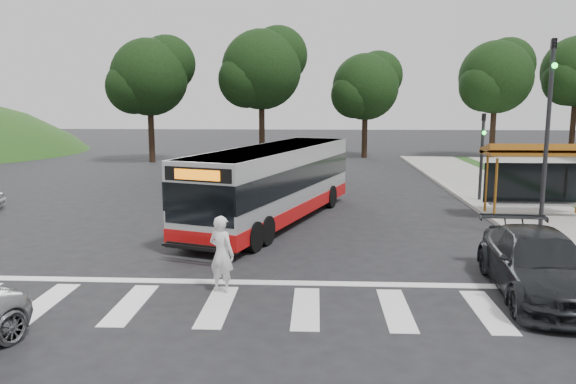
{
  "coord_description": "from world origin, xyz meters",
  "views": [
    {
      "loc": [
        2.21,
        -16.96,
        4.61
      ],
      "look_at": [
        1.28,
        1.21,
        1.6
      ],
      "focal_mm": 35.0,
      "sensor_mm": 36.0,
      "label": 1
    }
  ],
  "objects": [
    {
      "name": "ground",
      "position": [
        0.0,
        0.0,
        0.0
      ],
      "size": [
        140.0,
        140.0,
        0.0
      ],
      "primitive_type": "plane",
      "color": "black",
      "rests_on": "ground"
    },
    {
      "name": "sidewalk_east",
      "position": [
        11.0,
        8.0,
        0.06
      ],
      "size": [
        4.0,
        40.0,
        0.12
      ],
      "primitive_type": "cube",
      "color": "gray",
      "rests_on": "ground"
    },
    {
      "name": "curb_east",
      "position": [
        9.0,
        8.0,
        0.07
      ],
      "size": [
        0.3,
        40.0,
        0.15
      ],
      "primitive_type": "cube",
      "color": "#9E9991",
      "rests_on": "ground"
    },
    {
      "name": "curb_east_red",
      "position": [
        9.0,
        -2.0,
        0.08
      ],
      "size": [
        0.32,
        6.0,
        0.15
      ],
      "primitive_type": "cube",
      "color": "maroon",
      "rests_on": "ground"
    },
    {
      "name": "crosswalk_ladder",
      "position": [
        0.0,
        -5.0,
        0.01
      ],
      "size": [
        18.0,
        2.6,
        0.01
      ],
      "primitive_type": "cube",
      "color": "silver",
      "rests_on": "ground"
    },
    {
      "name": "bus_shelter",
      "position": [
        10.8,
        5.1,
        2.35
      ],
      "size": [
        4.2,
        1.6,
        2.86
      ],
      "color": "brown",
      "rests_on": "sidewalk_east"
    },
    {
      "name": "traffic_signal_ne_tall",
      "position": [
        9.6,
        1.49,
        3.88
      ],
      "size": [
        0.18,
        0.37,
        6.5
      ],
      "color": "black",
      "rests_on": "ground"
    },
    {
      "name": "traffic_signal_ne_short",
      "position": [
        9.6,
        8.49,
        2.48
      ],
      "size": [
        0.18,
        0.37,
        4.0
      ],
      "color": "black",
      "rests_on": "ground"
    },
    {
      "name": "tree_ne_a",
      "position": [
        16.08,
        28.06,
        6.39
      ],
      "size": [
        6.16,
        5.74,
        9.3
      ],
      "color": "black",
      "rests_on": "parking_lot"
    },
    {
      "name": "tree_north_a",
      "position": [
        -1.92,
        26.07,
        6.92
      ],
      "size": [
        6.6,
        6.15,
        10.17
      ],
      "color": "black",
      "rests_on": "ground"
    },
    {
      "name": "tree_north_b",
      "position": [
        6.07,
        28.06,
        5.66
      ],
      "size": [
        5.72,
        5.33,
        8.43
      ],
      "color": "black",
      "rests_on": "ground"
    },
    {
      "name": "tree_north_c",
      "position": [
        -9.92,
        24.06,
        6.29
      ],
      "size": [
        6.16,
        5.74,
        9.3
      ],
      "color": "black",
      "rests_on": "ground"
    },
    {
      "name": "transit_bus",
      "position": [
        0.62,
        3.91,
        1.42
      ],
      "size": [
        5.83,
        11.18,
        2.84
      ],
      "primitive_type": null,
      "rotation": [
        0.0,
        0.0,
        -0.33
      ],
      "color": "#A6A9AB",
      "rests_on": "ground"
    },
    {
      "name": "pedestrian",
      "position": [
        -0.05,
        -4.0,
        0.94
      ],
      "size": [
        0.82,
        0.72,
        1.88
      ],
      "primitive_type": "imported",
      "rotation": [
        0.0,
        0.0,
        2.65
      ],
      "color": "silver",
      "rests_on": "ground"
    },
    {
      "name": "dark_sedan",
      "position": [
        7.5,
        -3.84,
        0.75
      ],
      "size": [
        2.48,
        5.31,
        1.5
      ],
      "primitive_type": "imported",
      "rotation": [
        0.0,
        0.0,
        -0.07
      ],
      "color": "black",
      "rests_on": "ground"
    }
  ]
}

